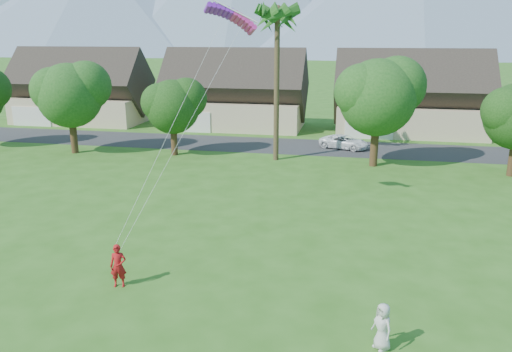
% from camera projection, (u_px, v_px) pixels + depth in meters
% --- Properties ---
extents(street, '(90.00, 7.00, 0.01)m').
position_uv_depth(street, '(306.00, 147.00, 46.90)').
color(street, '#2D2D30').
rests_on(street, ground).
extents(kite_flyer, '(0.76, 0.59, 1.85)m').
position_uv_depth(kite_flyer, '(118.00, 266.00, 20.62)').
color(kite_flyer, '#A91316').
rests_on(kite_flyer, ground).
extents(watcher, '(0.92, 0.96, 1.65)m').
position_uv_depth(watcher, '(382.00, 327.00, 16.50)').
color(watcher, beige).
rests_on(watcher, ground).
extents(parked_car, '(4.87, 3.36, 1.24)m').
position_uv_depth(parked_car, '(344.00, 142.00, 46.07)').
color(parked_car, white).
rests_on(parked_car, ground).
extents(houses_row, '(72.75, 8.19, 8.86)m').
position_uv_depth(houses_row, '(320.00, 99.00, 54.36)').
color(houses_row, beige).
rests_on(houses_row, ground).
extents(tree_row, '(62.27, 6.67, 8.45)m').
position_uv_depth(tree_row, '(286.00, 103.00, 40.05)').
color(tree_row, '#47301C').
rests_on(tree_row, ground).
extents(fan_palm, '(3.00, 3.00, 13.80)m').
position_uv_depth(fan_palm, '(277.00, 13.00, 38.88)').
color(fan_palm, '#4C3D26').
rests_on(fan_palm, ground).
extents(parafoil_kite, '(2.98, 1.40, 0.50)m').
position_uv_depth(parafoil_kite, '(232.00, 15.00, 25.68)').
color(parafoil_kite, purple).
rests_on(parafoil_kite, ground).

